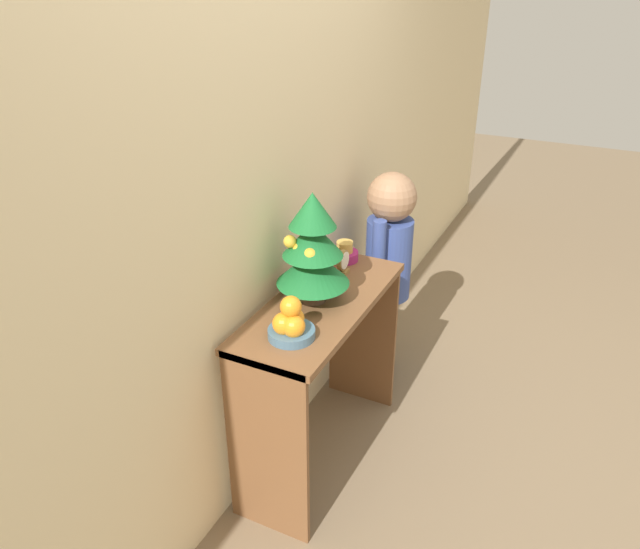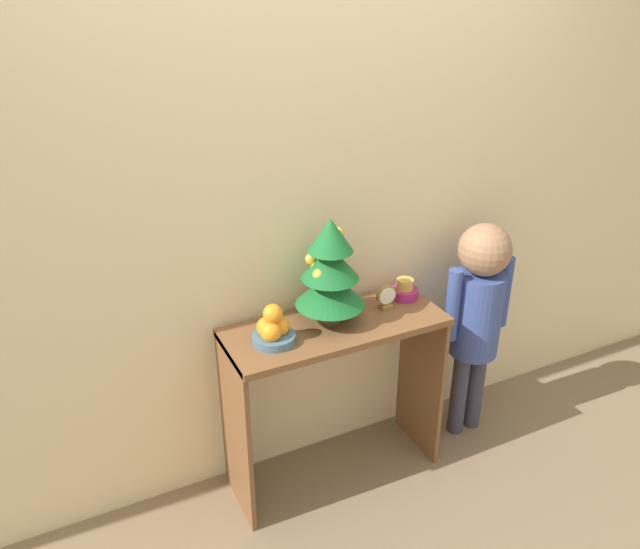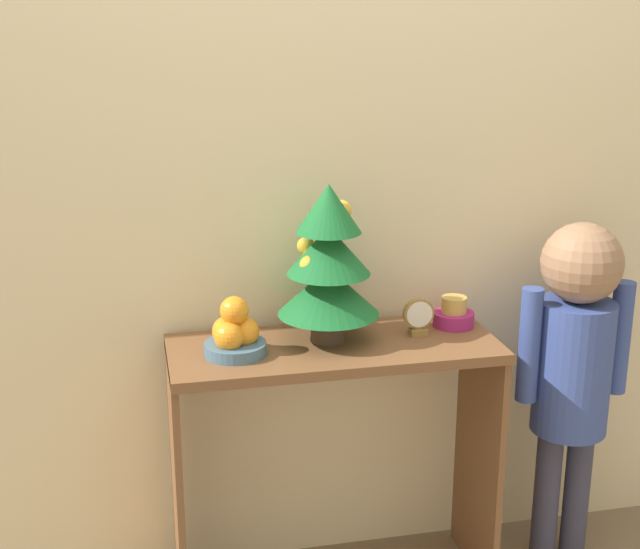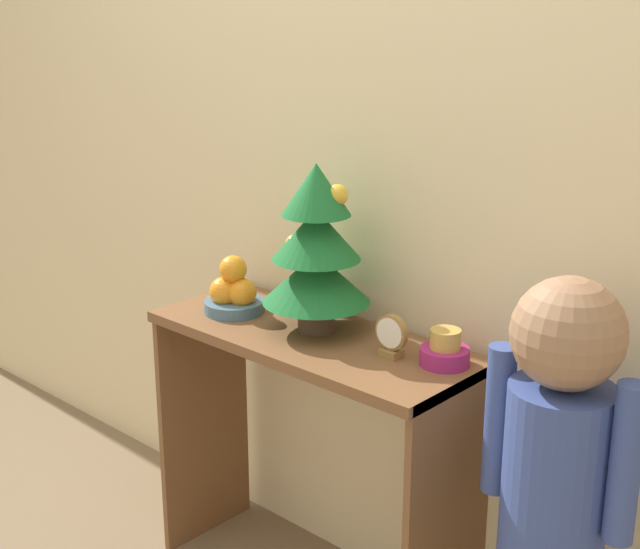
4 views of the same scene
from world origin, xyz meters
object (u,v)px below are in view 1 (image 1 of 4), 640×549
at_px(mini_tree, 312,248).
at_px(singing_bowl, 345,253).
at_px(desk_clock, 343,263).
at_px(child_figure, 389,250).
at_px(fruit_bowl, 291,324).

bearing_deg(mini_tree, singing_bowl, 5.30).
relative_size(singing_bowl, desk_clock, 1.11).
xyz_separation_m(desk_clock, child_figure, (0.49, -0.04, -0.14)).
relative_size(fruit_bowl, desk_clock, 1.55).
bearing_deg(child_figure, fruit_bowl, -179.92).
height_order(mini_tree, singing_bowl, mini_tree).
xyz_separation_m(mini_tree, fruit_bowl, (-0.28, -0.05, -0.17)).
height_order(fruit_bowl, desk_clock, fruit_bowl).
distance_m(fruit_bowl, child_figure, 1.04).
bearing_deg(mini_tree, child_figure, -3.70).
relative_size(singing_bowl, child_figure, 0.11).
bearing_deg(child_figure, desk_clock, 175.80).
bearing_deg(singing_bowl, child_figure, -13.37).
height_order(mini_tree, child_figure, mini_tree).
xyz_separation_m(singing_bowl, desk_clock, (-0.13, -0.05, 0.02)).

